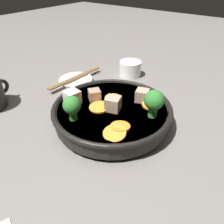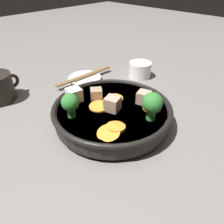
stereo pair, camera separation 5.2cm
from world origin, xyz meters
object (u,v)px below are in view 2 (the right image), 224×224
(stirfry_bowl, at_px, (112,111))
(tea_cup, at_px, (140,70))
(side_saucer, at_px, (85,78))
(chopsticks_pair, at_px, (85,76))

(stirfry_bowl, height_order, tea_cup, stirfry_bowl)
(side_saucer, bearing_deg, stirfry_bowl, -115.16)
(stirfry_bowl, relative_size, side_saucer, 2.55)
(tea_cup, distance_m, chopsticks_pair, 0.19)
(tea_cup, relative_size, chopsticks_pair, 0.34)
(tea_cup, bearing_deg, stirfry_bowl, -155.92)
(chopsticks_pair, bearing_deg, side_saucer, 63.43)
(stirfry_bowl, relative_size, chopsticks_pair, 1.31)
(side_saucer, xyz_separation_m, tea_cup, (0.15, -0.11, 0.02))
(side_saucer, height_order, tea_cup, tea_cup)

